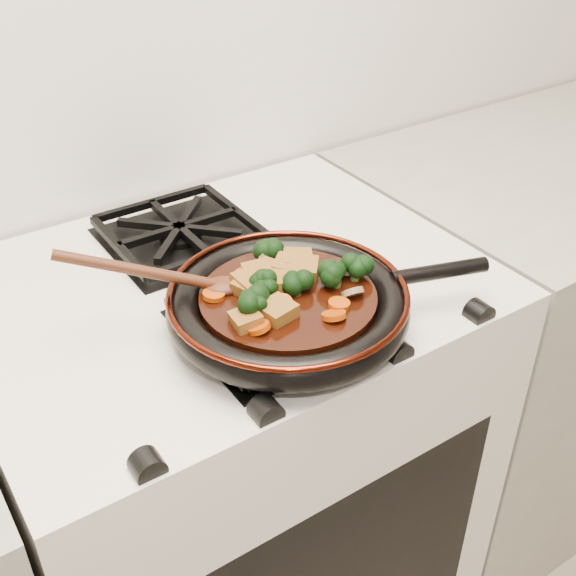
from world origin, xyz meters
TOP-DOWN VIEW (x-y plane):
  - stove at (0.00, 1.69)m, footprint 0.76×0.60m
  - burner_grate_front at (0.00, 1.55)m, footprint 0.23×0.23m
  - burner_grate_back at (0.00, 1.83)m, footprint 0.23×0.23m
  - skillet at (0.01, 1.53)m, footprint 0.44×0.32m
  - braising_sauce at (0.01, 1.53)m, footprint 0.23×0.23m
  - tofu_cube_0 at (0.02, 1.58)m, footprint 0.05×0.05m
  - tofu_cube_1 at (0.01, 1.56)m, footprint 0.04×0.03m
  - tofu_cube_2 at (-0.03, 1.57)m, footprint 0.05×0.05m
  - tofu_cube_3 at (-0.07, 1.51)m, footprint 0.04×0.04m
  - tofu_cube_4 at (0.01, 1.55)m, footprint 0.03×0.04m
  - tofu_cube_5 at (0.06, 1.56)m, footprint 0.05×0.06m
  - tofu_cube_6 at (0.04, 1.57)m, footprint 0.05×0.06m
  - tofu_cube_7 at (-0.00, 1.59)m, footprint 0.05×0.04m
  - tofu_cube_8 at (-0.03, 1.50)m, footprint 0.05×0.05m
  - tofu_cube_9 at (-0.02, 1.57)m, footprint 0.05×0.05m
  - tofu_cube_10 at (0.06, 1.58)m, footprint 0.05×0.05m
  - broccoli_floret_0 at (0.08, 1.51)m, footprint 0.08×0.08m
  - broccoli_floret_1 at (-0.01, 1.55)m, footprint 0.09×0.09m
  - broccoli_floret_2 at (-0.05, 1.51)m, footprint 0.08×0.08m
  - broccoli_floret_3 at (0.03, 1.62)m, footprint 0.08×0.08m
  - broccoli_floret_4 at (0.11, 1.51)m, footprint 0.08×0.08m
  - broccoli_floret_5 at (0.02, 1.52)m, footprint 0.08×0.07m
  - carrot_coin_0 at (-0.07, 1.58)m, footprint 0.03×0.03m
  - carrot_coin_1 at (0.03, 1.46)m, footprint 0.03×0.03m
  - carrot_coin_2 at (-0.01, 1.51)m, footprint 0.03×0.03m
  - carrot_coin_3 at (-0.01, 1.60)m, footprint 0.03×0.03m
  - carrot_coin_4 at (-0.06, 1.49)m, footprint 0.03×0.03m
  - carrot_coin_5 at (0.05, 1.47)m, footprint 0.03×0.03m
  - mushroom_slice_0 at (0.03, 1.61)m, footprint 0.05×0.05m
  - mushroom_slice_1 at (0.08, 1.48)m, footprint 0.03×0.03m
  - mushroom_slice_2 at (0.10, 1.53)m, footprint 0.05×0.05m
  - wooden_spoon at (-0.10, 1.61)m, footprint 0.14×0.08m

SIDE VIEW (x-z plane):
  - stove at x=0.00m, z-range 0.00..0.90m
  - burner_grate_front at x=0.00m, z-range 0.90..0.93m
  - burner_grate_back at x=0.00m, z-range 0.90..0.93m
  - skillet at x=0.01m, z-range 0.92..0.97m
  - braising_sauce at x=0.01m, z-range 0.94..0.96m
  - carrot_coin_0 at x=-0.07m, z-range 0.96..0.97m
  - carrot_coin_1 at x=0.03m, z-range 0.95..0.97m
  - carrot_coin_2 at x=-0.01m, z-range 0.95..0.97m
  - carrot_coin_3 at x=-0.01m, z-range 0.96..0.97m
  - carrot_coin_4 at x=-0.06m, z-range 0.95..0.97m
  - carrot_coin_5 at x=0.05m, z-range 0.96..0.97m
  - mushroom_slice_0 at x=0.03m, z-range 0.95..0.98m
  - mushroom_slice_1 at x=0.08m, z-range 0.95..0.98m
  - mushroom_slice_2 at x=0.10m, z-range 0.95..0.98m
  - tofu_cube_1 at x=0.01m, z-range 0.96..0.98m
  - tofu_cube_0 at x=0.02m, z-range 0.95..0.98m
  - tofu_cube_3 at x=-0.07m, z-range 0.95..0.98m
  - tofu_cube_7 at x=0.00m, z-range 0.95..0.98m
  - tofu_cube_4 at x=0.01m, z-range 0.95..0.98m
  - tofu_cube_2 at x=-0.03m, z-range 0.95..0.98m
  - tofu_cube_10 at x=0.06m, z-range 0.95..0.98m
  - tofu_cube_6 at x=0.04m, z-range 0.95..0.98m
  - broccoli_floret_5 at x=0.02m, z-range 0.94..1.00m
  - tofu_cube_8 at x=-0.03m, z-range 0.96..0.98m
  - tofu_cube_5 at x=0.06m, z-range 0.95..0.98m
  - tofu_cube_9 at x=-0.02m, z-range 0.95..0.98m
  - broccoli_floret_3 at x=0.03m, z-range 0.94..1.00m
  - broccoli_floret_0 at x=0.08m, z-range 0.94..1.00m
  - broccoli_floret_4 at x=0.11m, z-range 0.94..1.00m
  - broccoli_floret_2 at x=-0.05m, z-range 0.93..1.01m
  - broccoli_floret_1 at x=-0.01m, z-range 0.94..1.01m
  - wooden_spoon at x=-0.10m, z-range 0.87..1.09m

